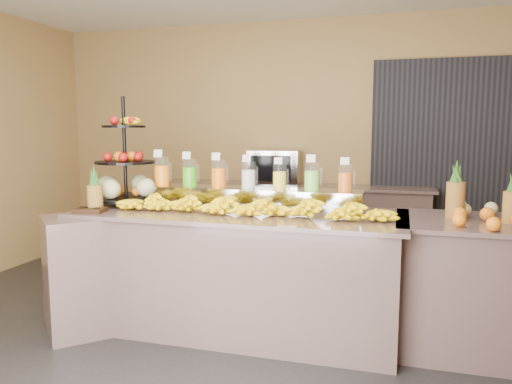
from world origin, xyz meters
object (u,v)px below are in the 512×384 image
at_px(fruit_stand, 130,177).
at_px(oven_warmer, 275,167).
at_px(pitcher_tray, 249,197).
at_px(banana_heap, 248,204).
at_px(right_fruit_pile, 482,211).
at_px(condiment_caddy, 90,210).

distance_m(fruit_stand, oven_warmer, 1.98).
xyz_separation_m(pitcher_tray, banana_heap, (0.10, -0.36, 0.00)).
bearing_deg(right_fruit_pile, oven_warmer, 135.03).
relative_size(pitcher_tray, banana_heap, 0.87).
relative_size(banana_heap, right_fruit_pile, 4.38).
distance_m(fruit_stand, condiment_caddy, 0.54).
relative_size(condiment_caddy, oven_warmer, 0.38).
relative_size(banana_heap, oven_warmer, 3.68).
height_order(pitcher_tray, fruit_stand, fruit_stand).
distance_m(pitcher_tray, banana_heap, 0.37).
relative_size(fruit_stand, right_fruit_pile, 1.85).
bearing_deg(pitcher_tray, banana_heap, -73.82).
relative_size(fruit_stand, oven_warmer, 1.56).
relative_size(banana_heap, condiment_caddy, 9.74).
bearing_deg(banana_heap, condiment_caddy, -166.70).
distance_m(pitcher_tray, fruit_stand, 1.03).
xyz_separation_m(pitcher_tray, right_fruit_pile, (1.72, -0.26, 0.01)).
bearing_deg(fruit_stand, oven_warmer, 63.72).
height_order(banana_heap, condiment_caddy, banana_heap).
bearing_deg(fruit_stand, pitcher_tray, 5.50).
height_order(banana_heap, fruit_stand, fruit_stand).
height_order(condiment_caddy, right_fruit_pile, right_fruit_pile).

